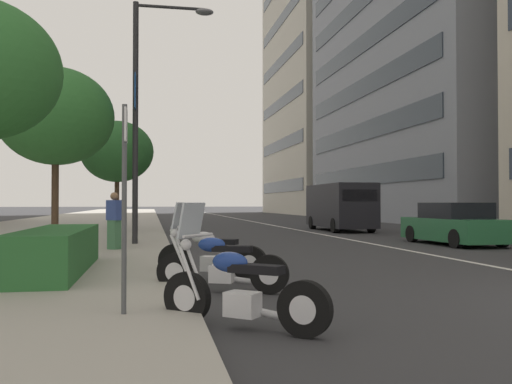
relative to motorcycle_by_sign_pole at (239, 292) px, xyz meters
name	(u,v)px	position (x,y,z in m)	size (l,w,h in m)	color
sidewalk_right_plaza	(72,225)	(29.67, 5.86, -0.36)	(160.00, 10.88, 0.15)	#A39E93
lane_centre_stripe	(256,222)	(34.67, -6.72, -0.43)	(110.00, 0.16, 0.01)	silver
motorcycle_by_sign_pole	(239,292)	(0.00, 0.00, 0.00)	(1.47, 1.77, 1.47)	black
motorcycle_mid_row	(219,265)	(2.71, -0.09, 0.00)	(1.03, 2.10, 1.47)	black
motorcycle_far_end_row	(211,258)	(4.10, -0.10, -0.01)	(1.13, 1.99, 1.11)	black
car_approaching_light	(454,225)	(11.42, -9.41, 0.25)	(4.38, 2.03, 1.47)	#236038
delivery_van_ahead	(340,206)	(21.34, -8.70, 0.87)	(5.95, 2.18, 2.42)	black
parking_sign_by_curb	(125,187)	(0.40, 1.32, 1.21)	(0.32, 0.06, 2.49)	#47494C
street_lamp_with_banners	(148,96)	(11.90, 1.13, 4.49)	(1.26, 2.61, 7.82)	#232326
clipped_hedge_bed	(57,250)	(4.76, 2.78, 0.12)	(4.85, 1.10, 0.81)	#28602D
street_tree_by_lamp_post	(56,117)	(11.96, 3.98, 3.75)	(3.62, 3.62, 5.58)	#473323
street_tree_mid_sidewalk	(117,152)	(21.10, 2.63, 3.49)	(3.47, 3.47, 5.26)	#473323
pedestrian_on_plaza	(114,221)	(9.80, 2.03, 0.52)	(0.46, 0.47, 1.61)	#3F724C
office_tower_far_left_down_avenue	(353,48)	(65.18, -25.99, 22.09)	(24.59, 20.35, 45.05)	#B7B2A3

